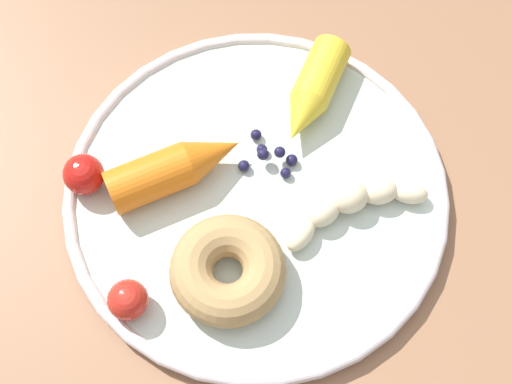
{
  "coord_description": "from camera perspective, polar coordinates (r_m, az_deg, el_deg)",
  "views": [
    {
      "loc": [
        -0.1,
        0.24,
        1.36
      ],
      "look_at": [
        -0.03,
        -0.03,
        0.75
      ],
      "focal_mm": 51.14,
      "sensor_mm": 36.0,
      "label": 1
    }
  ],
  "objects": [
    {
      "name": "dining_table",
      "position": [
        0.76,
        -2.6,
        -4.9
      ],
      "size": [
        1.05,
        0.92,
        0.73
      ],
      "color": "#926446",
      "rests_on": "ground_plane"
    },
    {
      "name": "carrot_orange",
      "position": [
        0.67,
        -6.32,
        1.88
      ],
      "size": [
        0.12,
        0.11,
        0.04
      ],
      "color": "orange",
      "rests_on": "plate"
    },
    {
      "name": "tomato_mid",
      "position": [
        0.68,
        -13.27,
        1.49
      ],
      "size": [
        0.04,
        0.04,
        0.04
      ],
      "primitive_type": "sphere",
      "color": "red",
      "rests_on": "plate"
    },
    {
      "name": "blueberry_pile",
      "position": [
        0.68,
        1.01,
        2.86
      ],
      "size": [
        0.05,
        0.05,
        0.02
      ],
      "color": "#191638",
      "rests_on": "plate"
    },
    {
      "name": "ground_plane",
      "position": [
        1.38,
        -1.46,
        -13.99
      ],
      "size": [
        6.0,
        6.0,
        0.0
      ],
      "primitive_type": "plane",
      "color": "#584A4B"
    },
    {
      "name": "plate",
      "position": [
        0.68,
        -0.0,
        -0.1
      ],
      "size": [
        0.36,
        0.36,
        0.02
      ],
      "color": "silver",
      "rests_on": "dining_table"
    },
    {
      "name": "banana",
      "position": [
        0.66,
        7.52,
        -0.88
      ],
      "size": [
        0.12,
        0.1,
        0.03
      ],
      "color": "beige",
      "rests_on": "plate"
    },
    {
      "name": "donut",
      "position": [
        0.63,
        -2.22,
        -6.14
      ],
      "size": [
        0.13,
        0.13,
        0.04
      ],
      "primitive_type": "torus",
      "rotation": [
        0.0,
        0.0,
        2.85
      ],
      "color": "tan",
      "rests_on": "plate"
    },
    {
      "name": "carrot_yellow",
      "position": [
        0.71,
        4.45,
        7.8
      ],
      "size": [
        0.05,
        0.12,
        0.04
      ],
      "color": "yellow",
      "rests_on": "plate"
    },
    {
      "name": "tomato_near",
      "position": [
        0.63,
        -9.99,
        -8.31
      ],
      "size": [
        0.04,
        0.04,
        0.04
      ],
      "primitive_type": "sphere",
      "color": "red",
      "rests_on": "plate"
    }
  ]
}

